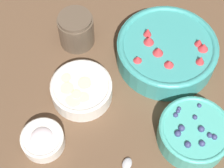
{
  "coord_description": "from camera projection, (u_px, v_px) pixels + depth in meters",
  "views": [
    {
      "loc": [
        -0.36,
        -0.09,
        0.86
      ],
      "look_at": [
        0.1,
        0.04,
        0.04
      ],
      "focal_mm": 60.0,
      "sensor_mm": 36.0,
      "label": 1
    }
  ],
  "objects": [
    {
      "name": "ground_plane",
      "position": [
        115.0,
        129.0,
        0.93
      ],
      "size": [
        4.0,
        4.0,
        0.0
      ],
      "primitive_type": "plane",
      "color": "brown"
    },
    {
      "name": "bowl_strawberries",
      "position": [
        167.0,
        50.0,
        1.0
      ],
      "size": [
        0.27,
        0.27,
        0.09
      ],
      "color": "teal",
      "rests_on": "ground_plane"
    },
    {
      "name": "bowl_blueberries",
      "position": [
        194.0,
        132.0,
        0.88
      ],
      "size": [
        0.17,
        0.17,
        0.07
      ],
      "color": "#47AD9E",
      "rests_on": "ground_plane"
    },
    {
      "name": "bowl_bananas",
      "position": [
        81.0,
        89.0,
        0.95
      ],
      "size": [
        0.16,
        0.16,
        0.05
      ],
      "color": "silver",
      "rests_on": "ground_plane"
    },
    {
      "name": "bowl_cream",
      "position": [
        43.0,
        140.0,
        0.89
      ],
      "size": [
        0.1,
        0.1,
        0.05
      ],
      "color": "silver",
      "rests_on": "ground_plane"
    },
    {
      "name": "jar_chocolate",
      "position": [
        76.0,
        31.0,
        1.03
      ],
      "size": [
        0.1,
        0.1,
        0.1
      ],
      "color": "brown",
      "rests_on": "ground_plane"
    }
  ]
}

